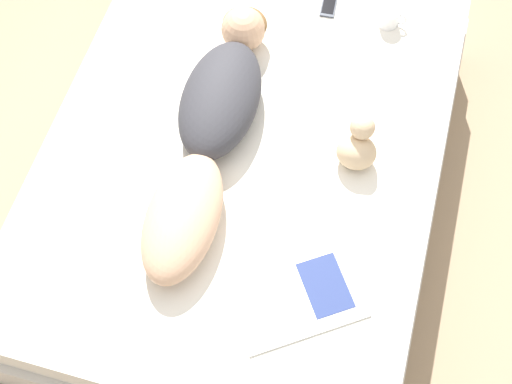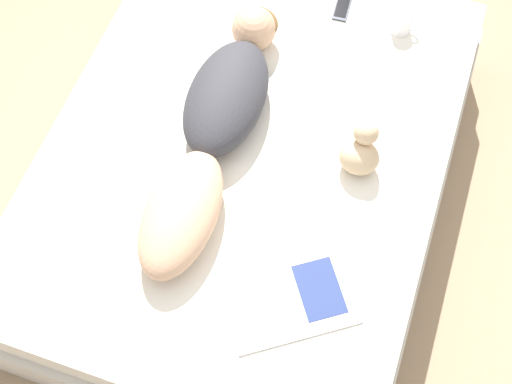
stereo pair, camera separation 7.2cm
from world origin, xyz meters
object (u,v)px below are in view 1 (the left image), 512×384
at_px(person, 211,128).
at_px(open_magazine, 297,295).
at_px(coffee_mug, 389,17).
at_px(cell_phone, 329,3).

xyz_separation_m(person, open_magazine, (0.47, -0.53, -0.09)).
xyz_separation_m(coffee_mug, cell_phone, (-0.27, 0.04, -0.04)).
xyz_separation_m(open_magazine, coffee_mug, (0.08, 1.30, 0.04)).
relative_size(open_magazine, coffee_mug, 4.47).
bearing_deg(open_magazine, cell_phone, 63.64).
relative_size(person, cell_phone, 8.07).
relative_size(person, coffee_mug, 10.42).
distance_m(person, coffee_mug, 0.95).
height_order(person, coffee_mug, person).
relative_size(open_magazine, cell_phone, 3.46).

